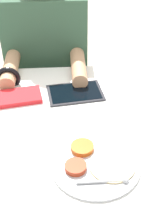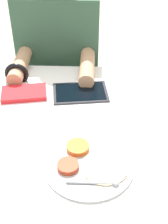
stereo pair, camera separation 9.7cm
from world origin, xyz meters
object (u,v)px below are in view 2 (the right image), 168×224
Objects in this scene: thali_tray at (88,164)px; red_notebook at (24,93)px; person_diner at (60,79)px; tablet_device at (80,92)px.

red_notebook is (-0.29, 0.40, 0.00)m from thali_tray.
thali_tray is 0.23× the size of person_diner.
thali_tray is 1.42× the size of red_notebook.
red_notebook is at bearing -174.47° from tablet_device.
tablet_device is (0.24, 0.02, -0.00)m from red_notebook.
thali_tray is 0.42m from tablet_device.
tablet_device is 0.20× the size of person_diner.
person_diner is (-0.18, 0.82, -0.18)m from thali_tray.
person_diner reaches higher than thali_tray.
thali_tray is at bearing -54.13° from red_notebook.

